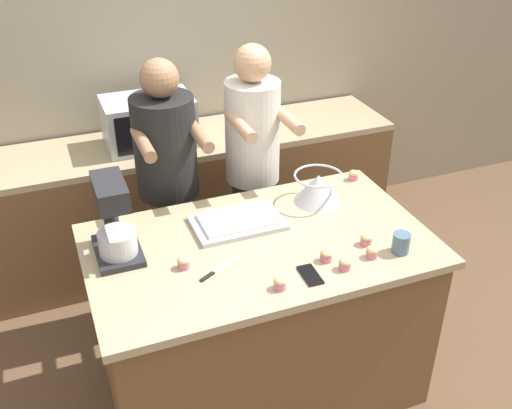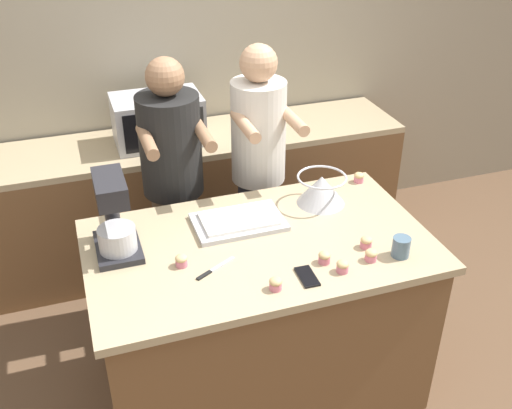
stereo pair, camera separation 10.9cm
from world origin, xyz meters
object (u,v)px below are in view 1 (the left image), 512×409
cupcake_2 (366,239)px  cupcake_4 (280,283)px  person_left (169,194)px  mixing_bowl (318,187)px  drinking_glass (401,243)px  cupcake_5 (345,264)px  knife (216,271)px  cupcake_1 (372,252)px  cupcake_0 (354,175)px  cupcake_6 (326,255)px  stand_mixer (114,223)px  cupcake_3 (183,262)px  person_right (253,176)px  baking_tray (237,221)px  microwave_oven (149,121)px  cell_phone (310,275)px

cupcake_2 → cupcake_4: 0.52m
person_left → mixing_bowl: bearing=-35.3°
drinking_glass → cupcake_5: 0.30m
person_left → knife: size_ratio=8.07×
cupcake_1 → cupcake_5: (-0.16, -0.04, 0.00)m
cupcake_0 → cupcake_4: same height
cupcake_6 → knife: bearing=168.0°
stand_mixer → mixing_bowl: stand_mixer is taller
cupcake_5 → cupcake_6: bearing=118.9°
stand_mixer → cupcake_3: stand_mixer is taller
person_right → cupcake_1: bearing=-79.7°
cupcake_2 → drinking_glass: bearing=-42.9°
baking_tray → microwave_oven: (-0.17, 1.15, 0.10)m
stand_mixer → microwave_oven: bearing=70.8°
baking_tray → cupcake_2: 0.62m
cupcake_0 → cupcake_3: same height
knife → cupcake_1: 0.70m
drinking_glass → cupcake_4: (-0.62, -0.05, -0.02)m
mixing_bowl → knife: (-0.68, -0.38, -0.08)m
cupcake_1 → cupcake_6: size_ratio=1.00×
person_left → cupcake_2: size_ratio=28.64×
stand_mixer → cupcake_6: size_ratio=6.74×
stand_mixer → cupcake_1: (1.06, -0.44, -0.14)m
person_right → stand_mixer: bearing=-146.7°
person_right → knife: bearing=-120.3°
stand_mixer → mixing_bowl: bearing=5.3°
cupcake_0 → person_right: bearing=144.3°
person_right → cupcake_3: size_ratio=29.01×
cell_phone → mixing_bowl: bearing=61.0°
baking_tray → drinking_glass: size_ratio=4.63×
cupcake_6 → baking_tray: bearing=122.2°
stand_mixer → microwave_oven: stand_mixer is taller
knife → person_right: bearing=59.7°
cupcake_2 → baking_tray: bearing=142.9°
cupcake_2 → cupcake_3: same height
stand_mixer → knife: (0.37, -0.29, -0.17)m
mixing_bowl → baking_tray: mixing_bowl is taller
baking_tray → cupcake_3: (-0.34, -0.24, 0.01)m
cupcake_1 → cupcake_2: (0.03, 0.10, 0.00)m
cupcake_3 → microwave_oven: bearing=83.3°
baking_tray → cupcake_4: 0.53m
drinking_glass → cupcake_4: 0.62m
stand_mixer → cupcake_6: (0.85, -0.39, -0.14)m
mixing_bowl → cupcake_5: (-0.15, -0.57, -0.05)m
microwave_oven → knife: (-0.04, -1.47, -0.12)m
cell_phone → cupcake_1: cupcake_1 is taller
cupcake_5 → cupcake_6: size_ratio=1.00×
cupcake_5 → cell_phone: bearing=176.4°
knife → cupcake_2: cupcake_2 is taller
person_left → cupcake_6: 1.08m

